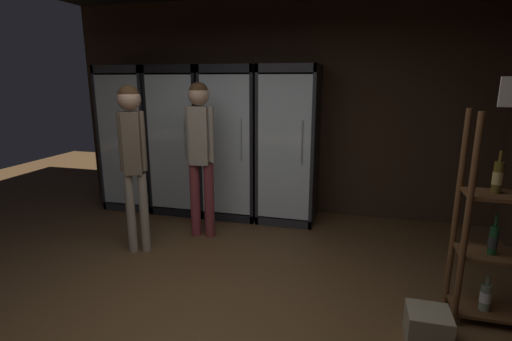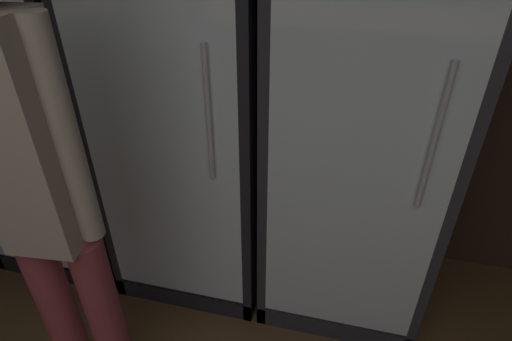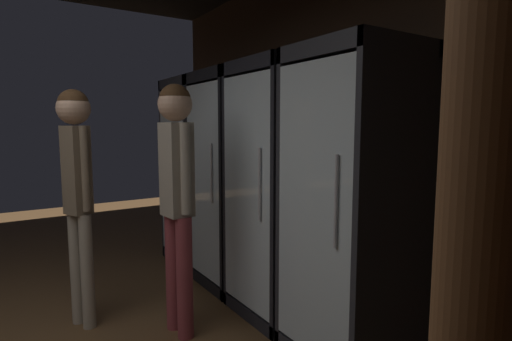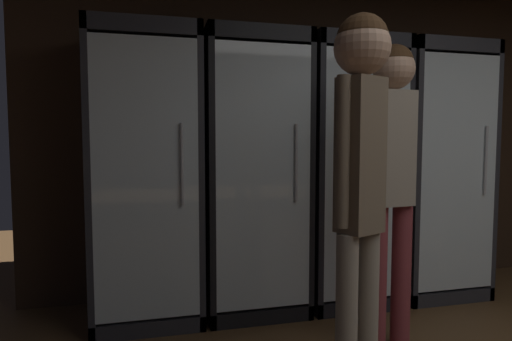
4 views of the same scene
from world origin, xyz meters
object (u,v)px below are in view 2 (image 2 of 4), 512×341
at_px(cooler_left, 52,85).
at_px(cooler_center, 195,100).
at_px(cooler_right, 362,116).
at_px(shopper_near, 32,171).

relative_size(cooler_left, cooler_center, 1.00).
relative_size(cooler_right, shopper_near, 1.12).
height_order(cooler_center, cooler_right, same).
relative_size(cooler_center, cooler_right, 1.00).
xyz_separation_m(cooler_left, cooler_right, (1.46, -0.00, -0.00)).
bearing_deg(shopper_near, cooler_right, 45.15).
bearing_deg(shopper_near, cooler_center, 82.25).
height_order(cooler_right, shopper_near, cooler_right).
xyz_separation_m(cooler_left, cooler_center, (0.73, 0.00, -0.00)).
distance_m(cooler_left, cooler_right, 1.46).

